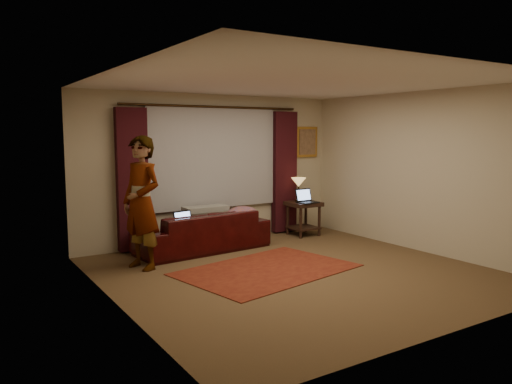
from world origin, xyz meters
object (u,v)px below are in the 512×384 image
laptop_table (308,196)px  person (142,203)px  sofa (202,224)px  laptop_sofa (188,220)px  end_table (303,219)px  tiffany_lamp (298,189)px

laptop_table → person: 3.37m
sofa → person: bearing=18.3°
laptop_sofa → end_table: size_ratio=0.58×
sofa → laptop_table: size_ratio=5.67×
laptop_table → end_table: bearing=78.2°
tiffany_lamp → laptop_table: (0.01, -0.28, -0.09)m
person → end_table: bearing=80.5°
laptop_sofa → laptop_table: laptop_table is taller
sofa → laptop_table: laptop_table is taller
sofa → laptop_sofa: 0.39m
tiffany_lamp → laptop_table: bearing=-88.5°
end_table → sofa: bearing=-177.6°
laptop_sofa → end_table: bearing=-8.2°
sofa → tiffany_lamp: tiffany_lamp is taller
tiffany_lamp → laptop_table: 0.30m
laptop_table → person: size_ratio=0.21×
laptop_sofa → end_table: 2.52m
sofa → laptop_sofa: bearing=19.7°
end_table → person: bearing=-169.6°
sofa → tiffany_lamp: (2.13, 0.21, 0.42)m
end_table → person: size_ratio=0.34×
laptop_sofa → person: 1.02m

